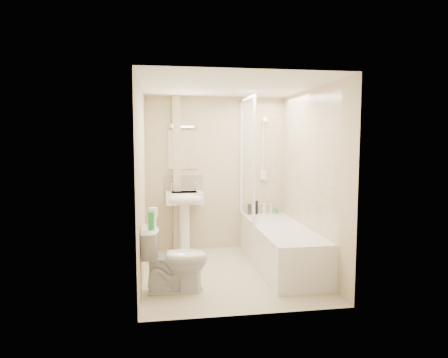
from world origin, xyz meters
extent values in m
plane|color=beige|center=(0.00, 0.00, 0.00)|extent=(2.50, 2.50, 0.00)
cube|color=beige|center=(0.00, 1.25, 1.20)|extent=(2.20, 0.02, 2.40)
cube|color=beige|center=(-1.10, 0.00, 1.20)|extent=(0.02, 2.50, 2.40)
cube|color=beige|center=(1.10, 0.00, 1.20)|extent=(0.02, 2.50, 2.40)
cube|color=white|center=(0.00, 0.00, 2.40)|extent=(2.20, 2.50, 0.02)
cube|color=beige|center=(0.75, 1.24, 1.42)|extent=(0.70, 0.01, 1.75)
cube|color=beige|center=(1.09, 0.20, 1.42)|extent=(0.01, 2.10, 1.75)
cube|color=beige|center=(-0.62, 1.19, 1.20)|extent=(0.12, 0.12, 2.40)
cube|color=beige|center=(-0.52, 1.24, 1.03)|extent=(0.60, 0.02, 0.30)
cube|color=white|center=(-0.52, 1.24, 1.58)|extent=(0.46, 0.01, 0.60)
cube|color=silver|center=(-0.52, 1.22, 1.95)|extent=(0.42, 0.07, 0.07)
cube|color=white|center=(0.75, 0.20, 0.28)|extent=(0.70, 2.10, 0.55)
cube|color=white|center=(0.75, 0.20, 0.49)|extent=(0.56, 1.96, 0.05)
cube|color=white|center=(0.40, 0.80, 1.45)|extent=(0.01, 0.90, 1.80)
cube|color=white|center=(0.40, 1.23, 1.45)|extent=(0.04, 0.04, 1.80)
cube|color=white|center=(0.40, 0.35, 1.45)|extent=(0.04, 0.04, 1.80)
cube|color=white|center=(0.40, 0.80, 2.33)|extent=(0.04, 0.90, 0.04)
cube|color=white|center=(0.40, 0.80, 0.57)|extent=(0.04, 0.90, 0.03)
cylinder|color=white|center=(0.75, 1.22, 1.55)|extent=(0.02, 0.02, 0.90)
cylinder|color=white|center=(0.75, 1.22, 1.10)|extent=(0.05, 0.05, 0.02)
cylinder|color=white|center=(0.75, 1.22, 2.00)|extent=(0.05, 0.05, 0.02)
cylinder|color=white|center=(0.75, 1.15, 2.03)|extent=(0.08, 0.11, 0.11)
cube|color=white|center=(0.75, 1.21, 1.17)|extent=(0.10, 0.05, 0.14)
cylinder|color=white|center=(0.73, 1.19, 1.60)|extent=(0.01, 0.13, 0.84)
cylinder|color=white|center=(-0.52, 1.08, 0.38)|extent=(0.16, 0.16, 0.75)
cube|color=white|center=(-0.52, 1.05, 0.86)|extent=(0.56, 0.43, 0.17)
ellipsoid|color=white|center=(-0.52, 0.88, 0.86)|extent=(0.56, 0.24, 0.17)
cube|color=silver|center=(-0.52, 1.05, 0.92)|extent=(0.39, 0.28, 0.04)
cylinder|color=white|center=(-0.70, 1.16, 1.00)|extent=(0.03, 0.03, 0.10)
cylinder|color=white|center=(-0.34, 1.16, 1.00)|extent=(0.03, 0.03, 0.10)
sphere|color=white|center=(-0.70, 1.16, 1.06)|extent=(0.04, 0.04, 0.04)
sphere|color=white|center=(-0.34, 1.16, 1.06)|extent=(0.04, 0.04, 0.04)
cylinder|color=black|center=(0.52, 1.16, 0.63)|extent=(0.06, 0.06, 0.16)
cylinder|color=white|center=(0.59, 1.16, 0.63)|extent=(0.06, 0.06, 0.16)
cylinder|color=black|center=(0.63, 1.16, 0.66)|extent=(0.06, 0.06, 0.21)
cylinder|color=#F5EBBE|center=(0.76, 1.16, 0.63)|extent=(0.05, 0.05, 0.16)
cylinder|color=silver|center=(0.87, 1.16, 0.63)|extent=(0.05, 0.05, 0.15)
cylinder|color=green|center=(0.97, 1.16, 0.59)|extent=(0.06, 0.06, 0.09)
imported|color=white|center=(-0.72, -0.50, 0.38)|extent=(0.45, 0.76, 0.75)
cylinder|color=white|center=(-0.97, -0.45, 0.80)|extent=(0.10, 0.10, 0.10)
cylinder|color=white|center=(-0.96, -0.41, 0.91)|extent=(0.10, 0.10, 0.11)
cylinder|color=green|center=(-0.97, -0.63, 0.85)|extent=(0.07, 0.07, 0.20)
camera|label=1|loc=(-0.85, -4.98, 1.74)|focal=32.00mm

